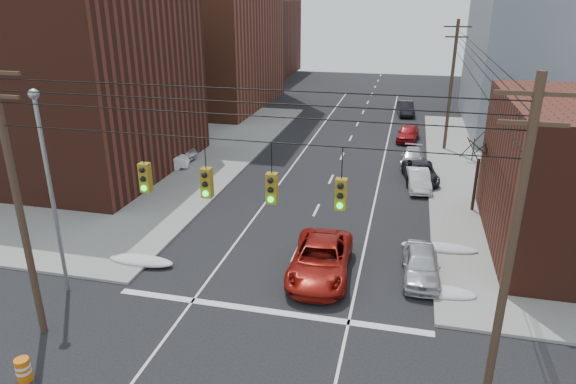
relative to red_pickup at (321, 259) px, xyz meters
The scene contains 25 objects.
sidewalk_nw 33.28m from the red_pickup, 149.46° to the left, with size 40.00×40.00×0.15m, color gray.
building_brick_near 27.08m from the red_pickup, 153.29° to the left, with size 20.00×16.00×13.00m, color #4A2016.
building_brick_far 69.82m from the red_pickup, 113.40° to the left, with size 22.00×18.00×12.00m, color #4A2016.
building_glass 64.74m from the red_pickup, 69.54° to the left, with size 20.00×18.00×22.00m, color gray.
utility_pole_left 13.34m from the red_pickup, 145.05° to the right, with size 2.20×0.28×11.00m.
utility_pole_right 11.03m from the red_pickup, 46.03° to the right, with size 2.20×0.28×11.00m.
utility_pole_far 25.35m from the red_pickup, 74.02° to the left, with size 2.20×0.28×11.00m.
traffic_signals 9.66m from the red_pickup, 102.33° to the right, with size 17.00×0.42×2.02m.
street_light 12.78m from the red_pickup, 159.83° to the right, with size 0.44×0.44×9.32m.
bare_tree 12.77m from the red_pickup, 51.31° to the left, with size 2.09×2.20×4.93m.
snow_nw 9.14m from the red_pickup, behind, with size 3.50×1.08×0.42m, color silver.
snow_ne 5.81m from the red_pickup, ahead, with size 3.00×1.08×0.42m, color silver.
snow_east_far 6.98m from the red_pickup, 34.19° to the left, with size 4.00×1.08×0.42m, color silver.
red_pickup is the anchor object (origin of this frame).
parked_car_a 4.81m from the red_pickup, ahead, with size 1.73×4.30×1.47m, color silver.
parked_car_b 14.15m from the red_pickup, 70.95° to the left, with size 1.43×4.10×1.35m, color silver.
parked_car_c 15.73m from the red_pickup, 72.43° to the left, with size 2.25×4.88×1.36m, color black.
parked_car_d 19.43m from the red_pickup, 77.71° to the left, with size 1.73×4.25×1.23m, color #ACACB1.
parked_car_e 26.51m from the red_pickup, 82.10° to the left, with size 1.76×4.38×1.49m, color maroon.
parked_car_f 37.58m from the red_pickup, 85.20° to the left, with size 1.64×4.69×1.55m, color black.
lot_car_a 19.71m from the red_pickup, 138.84° to the left, with size 1.44×4.14×1.36m, color white.
lot_car_b 21.74m from the red_pickup, 134.68° to the left, with size 2.11×4.57×1.27m, color silver.
lot_car_c 23.44m from the red_pickup, 150.54° to the left, with size 2.14×5.26×1.53m, color black.
lot_car_d 24.49m from the red_pickup, 146.30° to the left, with size 1.67×4.15×1.41m, color #A3A4A8.
construction_barrel 13.19m from the red_pickup, 132.52° to the right, with size 0.66×0.66×0.91m.
Camera 1 is at (5.23, -11.67, 12.83)m, focal length 32.00 mm.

